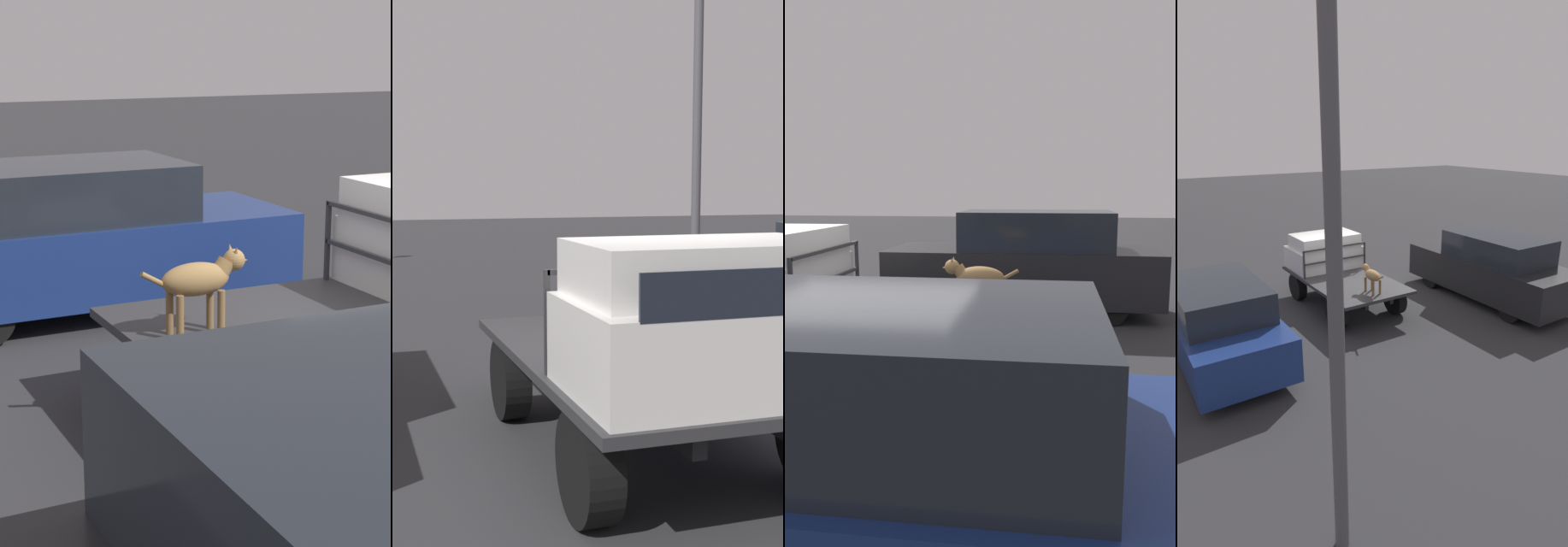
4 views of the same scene
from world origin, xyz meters
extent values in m
plane|color=#2D2D30|center=(0.00, 0.00, 0.00)|extent=(80.00, 80.00, 0.00)
cylinder|color=black|center=(1.18, -0.87, 0.38)|extent=(0.77, 0.24, 0.77)
cylinder|color=black|center=(-1.18, 0.87, 0.38)|extent=(0.77, 0.24, 0.77)
cylinder|color=black|center=(-1.18, -0.87, 0.38)|extent=(0.77, 0.24, 0.77)
cube|color=black|center=(0.00, 0.36, 0.66)|extent=(3.50, 0.10, 0.18)
cube|color=black|center=(0.00, -0.36, 0.66)|extent=(3.50, 0.10, 0.18)
cube|color=#2D2D30|center=(0.00, 0.00, 0.79)|extent=(3.81, 2.05, 0.08)
cube|color=#2D2D30|center=(0.46, 0.95, 1.21)|extent=(0.04, 0.04, 0.77)
cube|color=#2D2D30|center=(0.46, -0.95, 1.21)|extent=(0.04, 0.04, 0.77)
cube|color=#2D2D30|center=(0.46, 0.00, 1.57)|extent=(0.04, 1.89, 0.04)
cube|color=#2D2D30|center=(0.46, 0.00, 1.21)|extent=(0.04, 1.89, 0.04)
cylinder|color=brown|center=(-1.22, 0.07, 1.01)|extent=(0.06, 0.06, 0.36)
cylinder|color=brown|center=(-1.22, -0.13, 1.01)|extent=(0.06, 0.06, 0.36)
cylinder|color=brown|center=(-1.57, 0.07, 1.01)|extent=(0.06, 0.06, 0.36)
cylinder|color=brown|center=(-1.57, -0.13, 1.01)|extent=(0.06, 0.06, 0.36)
ellipsoid|color=olive|center=(-1.40, -0.03, 1.27)|extent=(0.57, 0.26, 0.26)
sphere|color=brown|center=(-1.24, -0.03, 1.23)|extent=(0.12, 0.12, 0.12)
cylinder|color=olive|center=(-1.16, -0.03, 1.35)|extent=(0.19, 0.14, 0.18)
sphere|color=olive|center=(-1.06, -0.03, 1.39)|extent=(0.17, 0.17, 0.17)
cone|color=brown|center=(-0.99, -0.03, 1.38)|extent=(0.10, 0.10, 0.10)
cone|color=olive|center=(-1.07, 0.02, 1.47)|extent=(0.06, 0.08, 0.10)
cone|color=olive|center=(-1.07, -0.08, 1.47)|extent=(0.06, 0.08, 0.10)
cylinder|color=olive|center=(-1.73, -0.03, 1.30)|extent=(0.24, 0.04, 0.16)
cylinder|color=black|center=(-2.42, 2.82, 0.30)|extent=(0.60, 0.20, 0.60)
cube|color=navy|center=(-1.00, 3.59, 0.68)|extent=(4.59, 1.81, 0.85)
cube|color=#1E232B|center=(-1.23, 3.59, 1.42)|extent=(2.53, 1.63, 0.62)
cylinder|color=black|center=(-0.15, -3.00, 0.30)|extent=(0.60, 0.20, 0.60)
cylinder|color=black|center=(-0.15, -4.58, 0.30)|extent=(0.60, 0.20, 0.60)
cylinder|color=black|center=(-3.22, -3.00, 0.30)|extent=(0.60, 0.20, 0.60)
cylinder|color=black|center=(-3.22, -4.58, 0.30)|extent=(0.60, 0.20, 0.60)
cube|color=black|center=(-1.69, -3.79, 0.73)|extent=(4.94, 1.86, 0.96)
cube|color=#1E232B|center=(-1.93, -3.79, 1.56)|extent=(2.72, 1.68, 0.69)
camera|label=1|loc=(-4.33, -6.16, 3.06)|focal=60.00mm
camera|label=2|loc=(5.68, -2.36, 2.22)|focal=50.00mm
camera|label=3|loc=(-2.24, 6.09, 2.29)|focal=35.00mm
camera|label=4|loc=(-9.66, 5.30, 4.55)|focal=28.00mm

